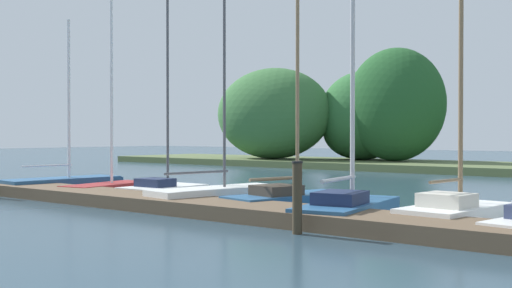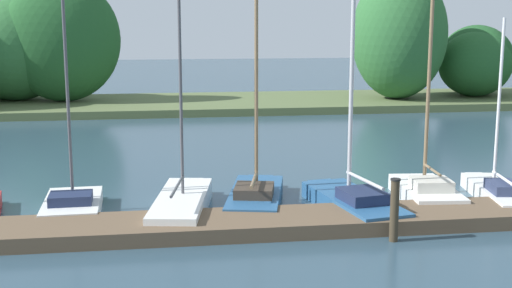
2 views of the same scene
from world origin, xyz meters
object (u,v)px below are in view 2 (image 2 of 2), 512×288
sailboat_2 (73,202)px  mooring_piling_1 (394,210)px  sailboat_3 (182,203)px  sailboat_6 (425,188)px  sailboat_5 (352,198)px  sailboat_7 (495,191)px  sailboat_4 (256,194)px

sailboat_2 → mooring_piling_1: sailboat_2 is taller
sailboat_3 → sailboat_6: bearing=-77.9°
sailboat_6 → mooring_piling_1: bearing=152.3°
sailboat_5 → sailboat_2: bearing=72.9°
sailboat_3 → sailboat_7: size_ratio=1.20×
sailboat_5 → mooring_piling_1: sailboat_5 is taller
sailboat_3 → mooring_piling_1: 5.43m
sailboat_2 → sailboat_5: (7.12, -0.86, 0.05)m
sailboat_2 → sailboat_3: sailboat_2 is taller
sailboat_3 → mooring_piling_1: size_ratio=4.10×
sailboat_2 → sailboat_5: sailboat_5 is taller
sailboat_2 → sailboat_5: bearing=-98.7°
sailboat_4 → sailboat_5: bearing=-100.7°
sailboat_7 → mooring_piling_1: sailboat_7 is taller
sailboat_2 → sailboat_4: size_ratio=1.26×
mooring_piling_1 → sailboat_5: bearing=96.1°
sailboat_5 → mooring_piling_1: (0.26, -2.44, 0.36)m
sailboat_6 → sailboat_4: bearing=90.8°
sailboat_4 → sailboat_7: size_ratio=1.15×
sailboat_2 → sailboat_4: 4.77m
sailboat_6 → sailboat_7: (1.90, -0.25, -0.09)m
sailboat_2 → mooring_piling_1: bearing=-115.9°
sailboat_7 → sailboat_2: bearing=96.9°
sailboat_7 → mooring_piling_1: size_ratio=3.43×
sailboat_4 → sailboat_5: (2.36, -1.02, 0.07)m
sailboat_4 → mooring_piling_1: sailboat_4 is taller
sailboat_3 → sailboat_4: size_ratio=1.04×
sailboat_3 → sailboat_4: (1.99, 0.63, 0.00)m
sailboat_5 → sailboat_7: size_ratio=1.49×
sailboat_3 → sailboat_6: sailboat_6 is taller
sailboat_7 → sailboat_5: bearing=104.8°
sailboat_2 → mooring_piling_1: size_ratio=4.98×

